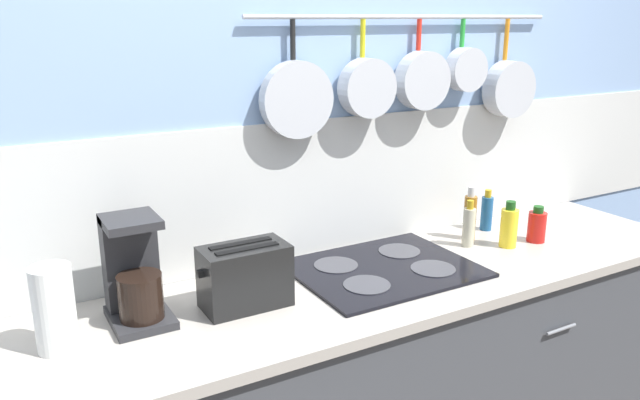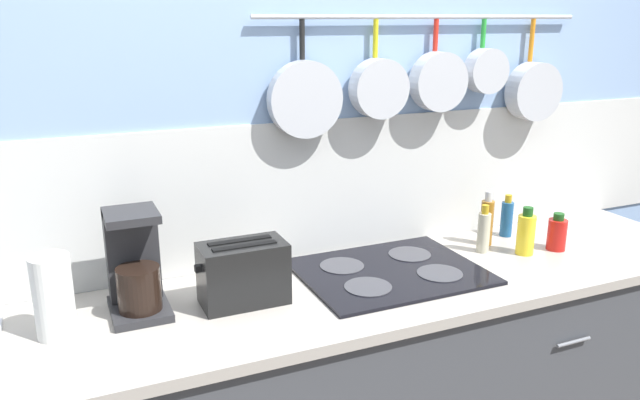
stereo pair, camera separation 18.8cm
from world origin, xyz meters
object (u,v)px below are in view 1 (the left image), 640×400
(bottle_dish_soap, at_px, (469,226))
(bottle_sesame_oil, at_px, (487,212))
(bottle_vinegar, at_px, (509,227))
(bottle_olive_oil, at_px, (536,226))
(coffee_maker, at_px, (135,276))
(bottle_hot_sauce, at_px, (470,216))
(toaster, at_px, (245,276))
(paper_towel_roll, at_px, (54,309))

(bottle_dish_soap, distance_m, bottle_sesame_oil, 0.22)
(bottle_dish_soap, relative_size, bottle_vinegar, 1.01)
(bottle_vinegar, height_order, bottle_olive_oil, bottle_vinegar)
(coffee_maker, distance_m, bottle_vinegar, 1.38)
(bottle_sesame_oil, height_order, bottle_olive_oil, bottle_sesame_oil)
(bottle_hot_sauce, xyz_separation_m, bottle_vinegar, (0.07, -0.14, -0.01))
(coffee_maker, bearing_deg, bottle_sesame_oil, 3.21)
(toaster, height_order, bottle_dish_soap, toaster)
(bottle_sesame_oil, bearing_deg, bottle_olive_oil, -70.09)
(toaster, distance_m, bottle_vinegar, 1.07)
(paper_towel_roll, height_order, bottle_vinegar, paper_towel_roll)
(toaster, bearing_deg, bottle_olive_oil, -1.47)
(coffee_maker, height_order, bottle_sesame_oil, coffee_maker)
(bottle_dish_soap, xyz_separation_m, bottle_olive_oil, (0.27, -0.09, -0.02))
(bottle_vinegar, xyz_separation_m, bottle_olive_oil, (0.14, -0.01, -0.02))
(bottle_vinegar, xyz_separation_m, bottle_sesame_oil, (0.07, 0.19, -0.00))
(toaster, height_order, bottle_sesame_oil, toaster)
(paper_towel_roll, distance_m, bottle_vinegar, 1.60)
(bottle_hot_sauce, bearing_deg, bottle_olive_oil, -35.42)
(bottle_vinegar, bearing_deg, bottle_dish_soap, 148.38)
(coffee_maker, distance_m, bottle_hot_sauce, 1.30)
(toaster, relative_size, bottle_dish_soap, 1.52)
(paper_towel_roll, distance_m, bottle_hot_sauce, 1.53)
(bottle_hot_sauce, relative_size, bottle_olive_oil, 1.49)
(bottle_vinegar, bearing_deg, bottle_olive_oil, -3.53)
(paper_towel_roll, xyz_separation_m, bottle_vinegar, (1.60, -0.03, -0.04))
(toaster, xyz_separation_m, bottle_sesame_oil, (1.14, 0.16, -0.02))
(toaster, height_order, bottle_hot_sauce, bottle_hot_sauce)
(toaster, bearing_deg, paper_towel_roll, 179.60)
(paper_towel_roll, xyz_separation_m, coffee_maker, (0.23, 0.08, 0.01))
(bottle_olive_oil, bearing_deg, bottle_sesame_oil, 109.91)
(bottle_hot_sauce, xyz_separation_m, bottle_olive_oil, (0.21, -0.15, -0.03))
(coffee_maker, distance_m, bottle_olive_oil, 1.51)
(toaster, relative_size, bottle_sesame_oil, 1.63)
(coffee_maker, xyz_separation_m, bottle_sesame_oil, (1.44, 0.08, -0.05))
(toaster, xyz_separation_m, bottle_hot_sauce, (1.00, 0.12, -0.00))
(paper_towel_roll, xyz_separation_m, bottle_dish_soap, (1.47, 0.05, -0.04))
(coffee_maker, relative_size, bottle_sesame_oil, 1.82)
(bottle_hot_sauce, relative_size, bottle_vinegar, 1.18)
(toaster, xyz_separation_m, bottle_olive_oil, (1.21, -0.03, -0.03))
(paper_towel_roll, xyz_separation_m, toaster, (0.53, -0.00, -0.02))
(bottle_hot_sauce, bearing_deg, bottle_dish_soap, -134.81)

